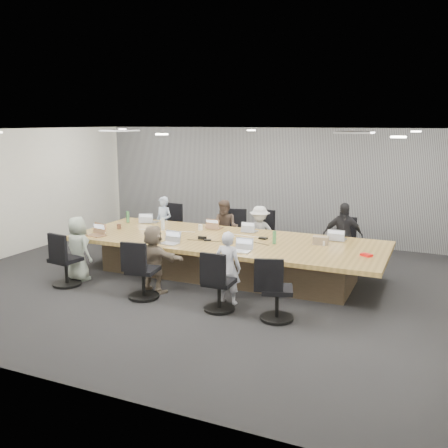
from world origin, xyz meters
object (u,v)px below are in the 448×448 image
at_px(laptop_4, 96,235).
at_px(chair_4, 66,264).
at_px(laptop_5, 169,244).
at_px(chair_6, 219,287).
at_px(bottle_green_left, 128,217).
at_px(mug_brown, 119,226).
at_px(person_1, 225,228).
at_px(person_5, 154,259).
at_px(laptop_2, 251,231).
at_px(laptop_6, 241,251).
at_px(laptop_3, 337,239).
at_px(snack_packet, 366,255).
at_px(chair_3, 345,247).
at_px(person_0, 164,223).
at_px(chair_5, 143,275).
at_px(chair_0, 171,229).
at_px(person_3, 343,236).
at_px(chair_1, 232,236).
at_px(chair_2, 265,238).
at_px(person_6, 228,268).
at_px(bottle_green_right, 274,237).
at_px(bottle_clear, 163,224).
at_px(stapler, 202,238).
at_px(conference_table, 226,256).
at_px(laptop_0, 151,222).
at_px(person_4, 78,249).
at_px(person_2, 260,233).
at_px(chair_7, 277,295).
at_px(laptop_1, 215,228).

bearing_deg(laptop_4, chair_4, -77.71).
bearing_deg(laptop_5, chair_6, -28.95).
bearing_deg(bottle_green_left, mug_brown, -71.05).
height_order(person_1, person_5, person_1).
distance_m(laptop_2, laptop_6, 1.65).
height_order(laptop_3, snack_packet, snack_packet).
xyz_separation_m(chair_3, person_0, (-4.15, -0.35, 0.23)).
relative_size(chair_5, chair_6, 1.06).
bearing_deg(chair_0, person_1, 173.30).
height_order(chair_4, person_3, person_3).
bearing_deg(snack_packet, chair_3, 109.76).
distance_m(chair_1, laptop_4, 3.12).
relative_size(chair_2, person_6, 0.68).
bearing_deg(laptop_4, person_5, -6.07).
relative_size(bottle_green_right, bottle_clear, 0.99).
relative_size(mug_brown, stapler, 0.63).
distance_m(person_0, person_3, 4.15).
height_order(person_0, laptop_4, person_0).
relative_size(conference_table, laptop_0, 18.36).
bearing_deg(person_4, bottle_green_right, -143.93).
bearing_deg(person_5, person_6, -169.91).
distance_m(person_2, person_4, 3.78).
distance_m(chair_7, stapler, 2.49).
distance_m(laptop_4, bottle_clear, 1.38).
relative_size(chair_0, person_0, 0.64).
distance_m(chair_5, person_2, 3.21).
height_order(chair_3, person_2, person_2).
xyz_separation_m(person_2, person_6, (0.42, -2.70, 0.02)).
height_order(chair_1, chair_4, chair_4).
bearing_deg(laptop_3, chair_6, 61.68).
height_order(chair_4, laptop_5, chair_4).
bearing_deg(chair_1, person_4, 43.74).
bearing_deg(chair_7, person_3, 64.97).
distance_m(person_3, stapler, 2.84).
xyz_separation_m(laptop_4, stapler, (2.05, 0.57, 0.02)).
height_order(chair_3, bottle_green_left, bottle_green_left).
xyz_separation_m(laptop_1, laptop_3, (2.57, 0.00, 0.00)).
bearing_deg(chair_1, laptop_2, 116.59).
height_order(chair_7, person_0, person_0).
xyz_separation_m(mug_brown, stapler, (2.03, -0.16, -0.02)).
height_order(chair_7, snack_packet, chair_7).
bearing_deg(chair_4, bottle_clear, 73.61).
xyz_separation_m(chair_4, laptop_4, (0.00, 0.90, 0.34)).
bearing_deg(snack_packet, chair_4, -163.65).
bearing_deg(chair_7, laptop_2, 101.09).
xyz_separation_m(chair_0, laptop_3, (4.15, -0.90, 0.35)).
xyz_separation_m(laptop_4, bottle_green_left, (-0.21, 1.39, 0.12)).
distance_m(chair_0, laptop_2, 2.57).
xyz_separation_m(laptop_2, laptop_4, (-2.64, -1.60, 0.00)).
height_order(chair_0, person_3, person_3).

